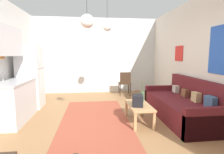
{
  "coord_description": "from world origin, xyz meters",
  "views": [
    {
      "loc": [
        -0.21,
        -3.26,
        1.49
      ],
      "look_at": [
        0.32,
        1.22,
        0.89
      ],
      "focal_mm": 27.83,
      "sensor_mm": 36.0,
      "label": 1
    }
  ],
  "objects_px": {
    "bamboo_vase": "(142,97)",
    "refrigerator": "(31,77)",
    "couch": "(183,106)",
    "accent_chair": "(125,82)",
    "pendant_lamp_far": "(107,26)",
    "coffee_table": "(139,107)",
    "handbag": "(137,100)",
    "pendant_lamp_near": "(87,21)"
  },
  "relations": [
    {
      "from": "pendant_lamp_far",
      "to": "refrigerator",
      "type": "bearing_deg",
      "value": 169.78
    },
    {
      "from": "couch",
      "to": "bamboo_vase",
      "type": "relative_size",
      "value": 4.75
    },
    {
      "from": "couch",
      "to": "refrigerator",
      "type": "relative_size",
      "value": 1.27
    },
    {
      "from": "bamboo_vase",
      "to": "refrigerator",
      "type": "distance_m",
      "value": 3.08
    },
    {
      "from": "bamboo_vase",
      "to": "refrigerator",
      "type": "bearing_deg",
      "value": 156.28
    },
    {
      "from": "bamboo_vase",
      "to": "handbag",
      "type": "relative_size",
      "value": 1.33
    },
    {
      "from": "accent_chair",
      "to": "pendant_lamp_near",
      "type": "relative_size",
      "value": 0.96
    },
    {
      "from": "accent_chair",
      "to": "pendant_lamp_near",
      "type": "xyz_separation_m",
      "value": [
        -1.25,
        -2.78,
        1.59
      ]
    },
    {
      "from": "couch",
      "to": "pendant_lamp_far",
      "type": "relative_size",
      "value": 2.84
    },
    {
      "from": "coffee_table",
      "to": "bamboo_vase",
      "type": "height_order",
      "value": "bamboo_vase"
    },
    {
      "from": "couch",
      "to": "refrigerator",
      "type": "xyz_separation_m",
      "value": [
        -3.78,
        1.29,
        0.57
      ]
    },
    {
      "from": "accent_chair",
      "to": "pendant_lamp_far",
      "type": "relative_size",
      "value": 1.11
    },
    {
      "from": "coffee_table",
      "to": "refrigerator",
      "type": "xyz_separation_m",
      "value": [
        -2.69,
        1.41,
        0.52
      ]
    },
    {
      "from": "coffee_table",
      "to": "handbag",
      "type": "xyz_separation_m",
      "value": [
        -0.06,
        -0.09,
        0.18
      ]
    },
    {
      "from": "refrigerator",
      "to": "accent_chair",
      "type": "distance_m",
      "value": 3.07
    },
    {
      "from": "handbag",
      "to": "pendant_lamp_far",
      "type": "height_order",
      "value": "pendant_lamp_far"
    },
    {
      "from": "coffee_table",
      "to": "handbag",
      "type": "relative_size",
      "value": 2.68
    },
    {
      "from": "accent_chair",
      "to": "bamboo_vase",
      "type": "bearing_deg",
      "value": 90.24
    },
    {
      "from": "bamboo_vase",
      "to": "coffee_table",
      "type": "bearing_deg",
      "value": -122.72
    },
    {
      "from": "handbag",
      "to": "pendant_lamp_near",
      "type": "xyz_separation_m",
      "value": [
        -1.02,
        -0.21,
        1.56
      ]
    },
    {
      "from": "coffee_table",
      "to": "accent_chair",
      "type": "bearing_deg",
      "value": 86.22
    },
    {
      "from": "couch",
      "to": "coffee_table",
      "type": "xyz_separation_m",
      "value": [
        -1.08,
        -0.11,
        0.05
      ]
    },
    {
      "from": "coffee_table",
      "to": "refrigerator",
      "type": "height_order",
      "value": "refrigerator"
    },
    {
      "from": "refrigerator",
      "to": "accent_chair",
      "type": "height_order",
      "value": "refrigerator"
    },
    {
      "from": "bamboo_vase",
      "to": "pendant_lamp_near",
      "type": "relative_size",
      "value": 0.51
    },
    {
      "from": "couch",
      "to": "accent_chair",
      "type": "xyz_separation_m",
      "value": [
        -0.92,
        2.37,
        0.2
      ]
    },
    {
      "from": "handbag",
      "to": "accent_chair",
      "type": "distance_m",
      "value": 2.58
    },
    {
      "from": "bamboo_vase",
      "to": "accent_chair",
      "type": "height_order",
      "value": "bamboo_vase"
    },
    {
      "from": "accent_chair",
      "to": "pendant_lamp_near",
      "type": "distance_m",
      "value": 3.43
    },
    {
      "from": "bamboo_vase",
      "to": "pendant_lamp_far",
      "type": "bearing_deg",
      "value": 129.67
    },
    {
      "from": "bamboo_vase",
      "to": "accent_chair",
      "type": "distance_m",
      "value": 2.31
    },
    {
      "from": "handbag",
      "to": "pendant_lamp_near",
      "type": "relative_size",
      "value": 0.39
    },
    {
      "from": "couch",
      "to": "bamboo_vase",
      "type": "bearing_deg",
      "value": 176.38
    },
    {
      "from": "bamboo_vase",
      "to": "pendant_lamp_near",
      "type": "height_order",
      "value": "pendant_lamp_near"
    },
    {
      "from": "pendant_lamp_near",
      "to": "refrigerator",
      "type": "bearing_deg",
      "value": 133.35
    },
    {
      "from": "pendant_lamp_far",
      "to": "handbag",
      "type": "bearing_deg",
      "value": -64.54
    },
    {
      "from": "coffee_table",
      "to": "refrigerator",
      "type": "relative_size",
      "value": 0.54
    },
    {
      "from": "couch",
      "to": "pendant_lamp_far",
      "type": "height_order",
      "value": "pendant_lamp_far"
    },
    {
      "from": "refrigerator",
      "to": "pendant_lamp_near",
      "type": "relative_size",
      "value": 1.93
    },
    {
      "from": "coffee_table",
      "to": "accent_chair",
      "type": "height_order",
      "value": "accent_chair"
    },
    {
      "from": "couch",
      "to": "bamboo_vase",
      "type": "xyz_separation_m",
      "value": [
        -0.97,
        0.06,
        0.23
      ]
    },
    {
      "from": "handbag",
      "to": "refrigerator",
      "type": "relative_size",
      "value": 0.2
    }
  ]
}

